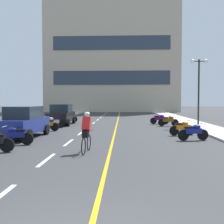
% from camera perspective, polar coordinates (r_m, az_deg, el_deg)
% --- Properties ---
extents(ground_plane, '(140.00, 140.00, 0.00)m').
position_cam_1_polar(ground_plane, '(24.72, 0.47, -2.53)').
color(ground_plane, '#38383A').
extents(curb_left, '(2.40, 72.00, 0.12)m').
position_cam_1_polar(curb_left, '(28.82, -13.80, -1.76)').
color(curb_left, '#B7B2A8').
rests_on(curb_left, ground).
extents(curb_right, '(2.40, 72.00, 0.12)m').
position_cam_1_polar(curb_right, '(28.42, 15.34, -1.83)').
color(curb_right, '#B7B2A8').
rests_on(curb_right, ground).
extents(lane_dash_1, '(0.14, 2.20, 0.01)m').
position_cam_1_polar(lane_dash_1, '(10.24, -13.75, -9.83)').
color(lane_dash_1, silver).
rests_on(lane_dash_1, ground).
extents(lane_dash_2, '(0.14, 2.20, 0.01)m').
position_cam_1_polar(lane_dash_2, '(14.06, -9.21, -6.42)').
color(lane_dash_2, silver).
rests_on(lane_dash_2, ground).
extents(lane_dash_3, '(0.14, 2.20, 0.01)m').
position_cam_1_polar(lane_dash_3, '(17.96, -6.66, -4.45)').
color(lane_dash_3, silver).
rests_on(lane_dash_3, ground).
extents(lane_dash_4, '(0.14, 2.20, 0.01)m').
position_cam_1_polar(lane_dash_4, '(21.90, -5.03, -3.18)').
color(lane_dash_4, silver).
rests_on(lane_dash_4, ground).
extents(lane_dash_5, '(0.14, 2.20, 0.01)m').
position_cam_1_polar(lane_dash_5, '(25.85, -3.90, -2.30)').
color(lane_dash_5, silver).
rests_on(lane_dash_5, ground).
extents(lane_dash_6, '(0.14, 2.20, 0.01)m').
position_cam_1_polar(lane_dash_6, '(29.82, -3.07, -1.66)').
color(lane_dash_6, silver).
rests_on(lane_dash_6, ground).
extents(lane_dash_7, '(0.14, 2.20, 0.01)m').
position_cam_1_polar(lane_dash_7, '(33.80, -2.43, -1.16)').
color(lane_dash_7, silver).
rests_on(lane_dash_7, ground).
extents(lane_dash_8, '(0.14, 2.20, 0.01)m').
position_cam_1_polar(lane_dash_8, '(37.78, -1.93, -0.77)').
color(lane_dash_8, silver).
rests_on(lane_dash_8, ground).
extents(lane_dash_9, '(0.14, 2.20, 0.01)m').
position_cam_1_polar(lane_dash_9, '(41.76, -1.53, -0.45)').
color(lane_dash_9, silver).
rests_on(lane_dash_9, ground).
extents(lane_dash_10, '(0.14, 2.20, 0.01)m').
position_cam_1_polar(lane_dash_10, '(45.75, -1.19, -0.19)').
color(lane_dash_10, silver).
rests_on(lane_dash_10, ground).
extents(lane_dash_11, '(0.14, 2.20, 0.01)m').
position_cam_1_polar(lane_dash_11, '(49.74, -0.91, 0.03)').
color(lane_dash_11, silver).
rests_on(lane_dash_11, ground).
extents(centre_line_yellow, '(0.12, 66.00, 0.01)m').
position_cam_1_polar(centre_line_yellow, '(27.70, 1.19, -1.97)').
color(centre_line_yellow, gold).
rests_on(centre_line_yellow, ground).
extents(office_building, '(25.13, 7.40, 20.81)m').
position_cam_1_polar(office_building, '(52.93, 0.02, 11.47)').
color(office_building, '#BCAD93').
rests_on(office_building, ground).
extents(street_lamp_mid, '(1.46, 0.36, 5.51)m').
position_cam_1_polar(street_lamp_mid, '(23.87, 17.98, 7.05)').
color(street_lamp_mid, black).
rests_on(street_lamp_mid, curb_right).
extents(parked_car_near, '(2.08, 4.28, 1.82)m').
position_cam_1_polar(parked_car_near, '(16.45, -18.18, -2.01)').
color(parked_car_near, black).
rests_on(parked_car_near, ground).
extents(parked_car_mid, '(1.97, 4.22, 1.82)m').
position_cam_1_polar(parked_car_mid, '(24.07, -10.68, -0.52)').
color(parked_car_mid, black).
rests_on(parked_car_mid, ground).
extents(motorcycle_3, '(1.70, 0.60, 0.92)m').
position_cam_1_polar(motorcycle_3, '(13.91, -19.82, -4.68)').
color(motorcycle_3, black).
rests_on(motorcycle_3, ground).
extents(motorcycle_4, '(1.69, 0.60, 0.92)m').
position_cam_1_polar(motorcycle_4, '(15.19, 16.92, -4.04)').
color(motorcycle_4, black).
rests_on(motorcycle_4, ground).
extents(motorcycle_5, '(1.66, 0.74, 0.92)m').
position_cam_1_polar(motorcycle_5, '(17.20, 14.73, -3.25)').
color(motorcycle_5, black).
rests_on(motorcycle_5, ground).
extents(motorcycle_6, '(1.70, 0.60, 0.92)m').
position_cam_1_polar(motorcycle_6, '(19.58, -13.63, -2.55)').
color(motorcycle_6, black).
rests_on(motorcycle_6, ground).
extents(motorcycle_7, '(1.64, 0.78, 0.92)m').
position_cam_1_polar(motorcycle_7, '(21.40, -12.43, -2.11)').
color(motorcycle_7, black).
rests_on(motorcycle_7, ground).
extents(motorcycle_8, '(1.69, 0.61, 0.92)m').
position_cam_1_polar(motorcycle_8, '(22.90, 11.92, -1.80)').
color(motorcycle_8, black).
rests_on(motorcycle_8, ground).
extents(motorcycle_9, '(1.70, 0.60, 0.92)m').
position_cam_1_polar(motorcycle_9, '(24.77, 10.10, -1.46)').
color(motorcycle_9, black).
rests_on(motorcycle_9, ground).
extents(motorcycle_10, '(1.64, 0.79, 0.92)m').
position_cam_1_polar(motorcycle_10, '(26.56, -9.20, -1.19)').
color(motorcycle_10, black).
rests_on(motorcycle_10, ground).
extents(cyclist_rider, '(0.42, 1.77, 1.71)m').
position_cam_1_polar(cyclist_rider, '(11.23, -5.49, -4.10)').
color(cyclist_rider, black).
rests_on(cyclist_rider, ground).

